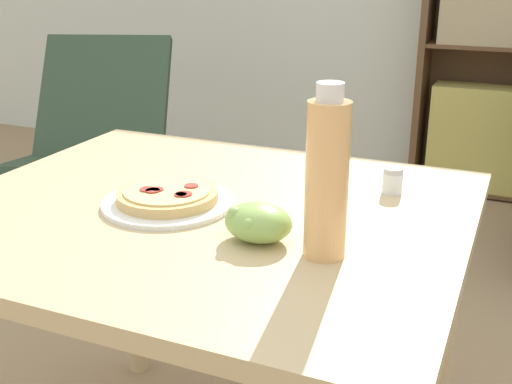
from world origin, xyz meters
name	(u,v)px	position (x,y,z in m)	size (l,w,h in m)	color
dining_table	(204,256)	(0.04, -0.08, 0.65)	(1.03, 0.89, 0.76)	#D1B27F
pizza_on_plate	(168,198)	(-0.02, -0.11, 0.78)	(0.26, 0.26, 0.04)	white
grape_bunch	(257,222)	(0.21, -0.20, 0.80)	(0.12, 0.10, 0.07)	#93BC5B
drink_bottle	(327,178)	(0.34, -0.20, 0.90)	(0.07, 0.07, 0.29)	#EFB270
salt_shaker	(393,181)	(0.38, 0.14, 0.79)	(0.04, 0.04, 0.06)	white
lounge_chair_near	(98,173)	(-1.19, 1.18, 0.29)	(0.80, 0.92, 0.88)	slate
bookshelf	(499,60)	(0.45, 2.45, 0.73)	(0.80, 0.29, 1.60)	brown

